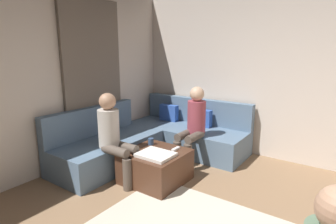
{
  "coord_description": "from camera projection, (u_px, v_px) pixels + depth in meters",
  "views": [
    {
      "loc": [
        0.64,
        -1.59,
        1.76
      ],
      "look_at": [
        -1.63,
        1.63,
        0.85
      ],
      "focal_mm": 29.51,
      "sensor_mm": 36.0,
      "label": 1
    }
  ],
  "objects": [
    {
      "name": "folded_blanket",
      "position": [
        156.0,
        155.0,
        3.51
      ],
      "size": [
        0.44,
        0.36,
        0.04
      ],
      "primitive_type": "cube",
      "color": "white",
      "rests_on": "ottoman"
    },
    {
      "name": "person_on_couch_back",
      "position": [
        193.0,
        123.0,
        4.18
      ],
      "size": [
        0.3,
        0.6,
        1.2
      ],
      "rotation": [
        0.0,
        0.0,
        3.14
      ],
      "color": "brown",
      "rests_on": "ground_plane"
    },
    {
      "name": "game_remote",
      "position": [
        176.0,
        149.0,
        3.74
      ],
      "size": [
        0.05,
        0.15,
        0.02
      ],
      "primitive_type": "cube",
      "color": "white",
      "rests_on": "ottoman"
    },
    {
      "name": "ottoman",
      "position": [
        156.0,
        166.0,
        3.72
      ],
      "size": [
        0.76,
        0.76,
        0.42
      ],
      "primitive_type": "cube",
      "color": "#4C2D1E",
      "rests_on": "ground_plane"
    },
    {
      "name": "coffee_mug",
      "position": [
        151.0,
        141.0,
        3.92
      ],
      "size": [
        0.08,
        0.08,
        0.1
      ],
      "primitive_type": "cylinder",
      "color": "#334C72",
      "rests_on": "ottoman"
    },
    {
      "name": "sectional_couch",
      "position": [
        155.0,
        139.0,
        4.62
      ],
      "size": [
        2.1,
        2.55,
        0.87
      ],
      "color": "slate",
      "rests_on": "ground_plane"
    },
    {
      "name": "wall_left",
      "position": [
        4.0,
        83.0,
        3.37
      ],
      "size": [
        0.12,
        6.0,
        2.7
      ],
      "primitive_type": "cube",
      "color": "beige",
      "rests_on": "ground_plane"
    },
    {
      "name": "wall_back",
      "position": [
        310.0,
        77.0,
        4.06
      ],
      "size": [
        6.0,
        0.12,
        2.7
      ],
      "primitive_type": "cube",
      "color": "beige",
      "rests_on": "ground_plane"
    },
    {
      "name": "person_on_couch_side",
      "position": [
        114.0,
        135.0,
        3.62
      ],
      "size": [
        0.6,
        0.3,
        1.2
      ],
      "rotation": [
        0.0,
        0.0,
        -1.57
      ],
      "color": "brown",
      "rests_on": "ground_plane"
    },
    {
      "name": "curtain_panel",
      "position": [
        94.0,
        81.0,
        4.37
      ],
      "size": [
        0.06,
        1.1,
        2.5
      ],
      "primitive_type": "cube",
      "color": "#726659",
      "rests_on": "ground_plane"
    }
  ]
}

